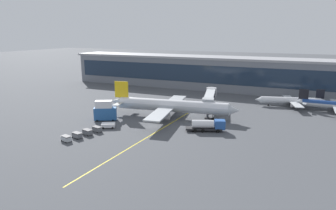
% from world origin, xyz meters
% --- Properties ---
extents(ground_plane, '(700.00, 700.00, 0.00)m').
position_xyz_m(ground_plane, '(0.00, 0.00, 0.00)').
color(ground_plane, '#47494F').
extents(apron_lead_in_line, '(4.21, 79.92, 0.01)m').
position_xyz_m(apron_lead_in_line, '(3.27, 2.00, 0.00)').
color(apron_lead_in_line, yellow).
rests_on(apron_lead_in_line, ground_plane).
extents(terminal_building, '(161.24, 17.88, 15.51)m').
position_xyz_m(terminal_building, '(5.14, 66.27, 7.78)').
color(terminal_building, slate).
rests_on(terminal_building, ground_plane).
extents(main_airliner, '(42.81, 34.28, 11.01)m').
position_xyz_m(main_airliner, '(1.01, 11.10, 3.87)').
color(main_airliner, '#B2B7BC').
rests_on(main_airliner, ground_plane).
extents(jet_bridge, '(8.12, 22.04, 6.58)m').
position_xyz_m(jet_bridge, '(9.85, 24.34, 4.89)').
color(jet_bridge, '#B2B7BC').
rests_on(jet_bridge, ground_plane).
extents(fuel_tanker, '(10.98, 6.22, 3.25)m').
position_xyz_m(fuel_tanker, '(15.79, 2.44, 1.75)').
color(fuel_tanker, '#232326').
rests_on(fuel_tanker, ground_plane).
extents(catering_lift, '(7.17, 5.43, 6.30)m').
position_xyz_m(catering_lift, '(-16.49, -0.53, 3.07)').
color(catering_lift, '#285B9E').
rests_on(catering_lift, ground_plane).
extents(pushback_tug, '(4.43, 3.80, 1.40)m').
position_xyz_m(pushback_tug, '(-11.29, -6.42, 0.85)').
color(pushback_tug, white).
rests_on(pushback_tug, ground_plane).
extents(baggage_cart_0, '(2.95, 2.19, 1.48)m').
position_xyz_m(baggage_cart_0, '(-14.44, -19.83, 0.78)').
color(baggage_cart_0, '#B2B7BC').
rests_on(baggage_cart_0, ground_plane).
extents(baggage_cart_1, '(2.95, 2.19, 1.48)m').
position_xyz_m(baggage_cart_1, '(-13.63, -16.73, 0.78)').
color(baggage_cart_1, '#595B60').
rests_on(baggage_cart_1, ground_plane).
extents(baggage_cart_2, '(2.95, 2.19, 1.48)m').
position_xyz_m(baggage_cart_2, '(-12.81, -13.64, 0.78)').
color(baggage_cart_2, '#595B60').
rests_on(baggage_cart_2, ground_plane).
extents(baggage_cart_3, '(2.95, 2.19, 1.48)m').
position_xyz_m(baggage_cart_3, '(-12.00, -10.55, 0.78)').
color(baggage_cart_3, '#595B60').
rests_on(baggage_cart_3, ground_plane).
extents(commuter_jet_far, '(25.06, 20.16, 6.78)m').
position_xyz_m(commuter_jet_far, '(35.45, 42.21, 2.37)').
color(commuter_jet_far, silver).
rests_on(commuter_jet_far, ground_plane).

